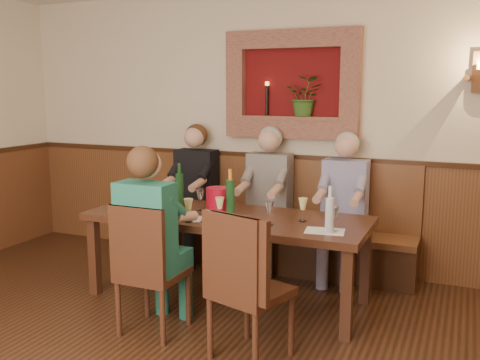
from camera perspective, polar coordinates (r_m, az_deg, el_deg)
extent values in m
cube|color=beige|center=(5.52, 3.58, 5.44)|extent=(6.00, 0.04, 2.80)
cube|color=brown|center=(5.62, 3.42, -3.24)|extent=(6.00, 0.04, 1.10)
cube|color=#381E0F|center=(5.52, 3.48, 2.58)|extent=(6.02, 0.06, 0.05)
cube|color=#5D0D0E|center=(5.42, 5.60, 10.10)|extent=(1.00, 0.02, 0.70)
cube|color=#9B634F|center=(5.40, 5.53, 14.78)|extent=(1.36, 0.12, 0.18)
cube|color=#9B634F|center=(5.39, 5.37, 5.43)|extent=(1.36, 0.12, 0.18)
cube|color=#9B634F|center=(5.59, -0.41, 10.13)|extent=(0.18, 0.12, 0.70)
cube|color=#9B634F|center=(5.23, 11.71, 9.96)|extent=(0.18, 0.12, 0.70)
cube|color=#9B634F|center=(5.39, 5.39, 6.59)|extent=(1.00, 0.14, 0.04)
imported|color=#30561D|center=(5.34, 6.98, 8.84)|extent=(0.35, 0.30, 0.39)
cylinder|color=black|center=(5.46, 2.90, 8.45)|extent=(0.03, 0.03, 0.30)
cylinder|color=#FFBF59|center=(5.46, 2.91, 10.23)|extent=(0.04, 0.04, 0.04)
cube|color=brown|center=(5.13, 24.20, 10.44)|extent=(0.12, 0.08, 0.35)
cylinder|color=brown|center=(5.06, 23.03, 9.98)|extent=(0.05, 0.18, 0.05)
cylinder|color=#FFBF59|center=(5.00, 24.26, 11.05)|extent=(0.06, 0.06, 0.06)
cube|color=#361B10|center=(4.57, -1.40, -4.10)|extent=(2.40, 0.90, 0.06)
cube|color=#361B10|center=(4.94, -15.25, -7.90)|extent=(0.08, 0.08, 0.69)
cube|color=#361B10|center=(4.01, 11.33, -11.92)|extent=(0.08, 0.08, 0.69)
cube|color=#361B10|center=(5.51, -10.45, -5.87)|extent=(0.08, 0.08, 0.69)
cube|color=#361B10|center=(4.69, 13.25, -8.74)|extent=(0.08, 0.08, 0.69)
cube|color=#381E0F|center=(5.52, 2.60, -7.26)|extent=(3.00, 0.40, 0.40)
cube|color=brown|center=(5.46, 2.62, -5.05)|extent=(3.00, 0.45, 0.06)
cube|color=brown|center=(5.55, 3.34, -0.99)|extent=(3.00, 0.06, 0.66)
cube|color=#361B10|center=(4.18, -9.15, -12.91)|extent=(0.42, 0.42, 0.42)
cube|color=#361B10|center=(4.10, -9.24, -9.86)|extent=(0.44, 0.44, 0.05)
cube|color=#361B10|center=(3.85, -10.95, -6.67)|extent=(0.44, 0.04, 0.53)
cube|color=#361B10|center=(3.76, 1.16, -15.34)|extent=(0.54, 0.54, 0.44)
cube|color=#361B10|center=(3.66, 1.17, -11.87)|extent=(0.57, 0.57, 0.05)
cube|color=#361B10|center=(3.41, -1.02, -8.17)|extent=(0.45, 0.17, 0.54)
cube|color=black|center=(5.69, -5.39, -6.50)|extent=(0.43, 0.45, 0.45)
cube|color=black|center=(5.69, -4.66, 0.43)|extent=(0.43, 0.22, 0.56)
sphere|color=#D8A384|center=(5.60, -4.91, 4.55)|extent=(0.21, 0.21, 0.21)
sphere|color=#4C2D19|center=(5.65, -4.67, 4.80)|extent=(0.24, 0.24, 0.24)
cube|color=#514B4A|center=(5.36, 2.47, -7.50)|extent=(0.43, 0.45, 0.45)
cube|color=#514B4A|center=(5.36, 3.18, -0.14)|extent=(0.43, 0.22, 0.56)
sphere|color=#D8A384|center=(5.26, 3.07, 4.23)|extent=(0.21, 0.21, 0.21)
sphere|color=#B2B2B2|center=(5.31, 3.26, 4.49)|extent=(0.23, 0.23, 0.23)
cube|color=navy|center=(5.15, 10.53, -8.37)|extent=(0.42, 0.44, 0.45)
cube|color=navy|center=(5.15, 11.17, -0.87)|extent=(0.42, 0.22, 0.54)
sphere|color=#D8A384|center=(5.06, 11.23, 3.52)|extent=(0.21, 0.21, 0.21)
sphere|color=#B2B2B2|center=(5.10, 11.35, 3.79)|extent=(0.23, 0.23, 0.23)
cube|color=#1B5D61|center=(4.24, -8.53, -12.34)|extent=(0.42, 0.44, 0.45)
cube|color=#1B5D61|center=(3.91, -10.07, -4.20)|extent=(0.42, 0.22, 0.55)
sphere|color=#D8A384|center=(3.86, -9.93, 1.72)|extent=(0.21, 0.21, 0.21)
sphere|color=#4C2D19|center=(3.82, -10.34, 1.91)|extent=(0.23, 0.23, 0.23)
cylinder|color=red|center=(4.57, -2.38, -2.23)|extent=(0.21, 0.21, 0.23)
cylinder|color=#19471E|center=(4.45, -1.05, -2.00)|extent=(0.09, 0.09, 0.32)
cylinder|color=orange|center=(4.41, -1.06, 0.58)|extent=(0.04, 0.04, 0.09)
cylinder|color=#19471E|center=(4.93, -6.46, -1.01)|extent=(0.08, 0.08, 0.30)
cylinder|color=#19471E|center=(4.90, -6.50, 1.21)|extent=(0.03, 0.03, 0.09)
cylinder|color=silver|center=(4.00, 9.53, -3.79)|extent=(0.08, 0.08, 0.27)
cylinder|color=silver|center=(3.97, 9.60, -1.28)|extent=(0.04, 0.04, 0.09)
cube|color=white|center=(4.82, -9.81, -3.11)|extent=(0.33, 0.25, 0.00)
cube|color=white|center=(4.39, -2.21, -4.24)|extent=(0.28, 0.21, 0.00)
cube|color=white|center=(4.09, 9.03, -5.40)|extent=(0.32, 0.25, 0.00)
cube|color=white|center=(4.45, -5.74, -4.08)|extent=(0.32, 0.25, 0.00)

